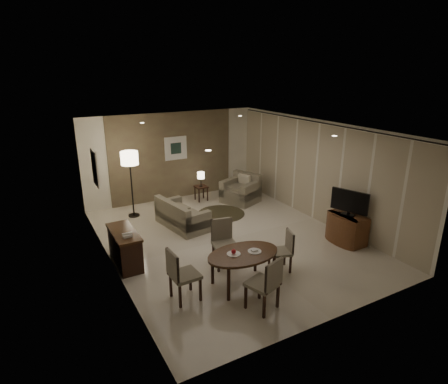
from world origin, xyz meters
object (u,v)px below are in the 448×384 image
dining_table (243,269)px  chair_near (262,283)px  chair_far (225,244)px  chair_left (185,274)px  tv_cabinet (347,228)px  console_desk (125,248)px  floor_lamp (132,185)px  armchair (240,189)px  chair_right (280,251)px  sofa (182,213)px  side_table (201,193)px

dining_table → chair_near: chair_near is taller
dining_table → chair_far: 0.81m
chair_left → tv_cabinet: bearing=-89.0°
console_desk → floor_lamp: (0.91, 2.58, 0.55)m
chair_far → console_desk: bearing=160.2°
tv_cabinet → armchair: armchair is taller
chair_left → chair_far: bearing=-62.8°
chair_far → chair_left: size_ratio=1.00×
chair_right → tv_cabinet: bearing=114.7°
dining_table → chair_far: (0.05, 0.80, 0.16)m
chair_far → tv_cabinet: bearing=3.7°
chair_near → chair_left: bearing=-59.3°
console_desk → chair_right: bearing=-33.3°
dining_table → sofa: size_ratio=0.92×
dining_table → floor_lamp: bearing=100.7°
tv_cabinet → armchair: size_ratio=0.92×
sofa → floor_lamp: floor_lamp is taller
side_table → tv_cabinet: bearing=-67.9°
chair_left → chair_right: size_ratio=1.17×
console_desk → side_table: console_desk is taller
chair_right → armchair: 4.14m
chair_right → side_table: (0.43, 4.61, -0.19)m
armchair → side_table: size_ratio=2.10×
armchair → dining_table: bearing=-53.9°
chair_near → side_table: bearing=-123.9°
armchair → sofa: bearing=-92.6°
chair_left → floor_lamp: bearing=-6.7°
tv_cabinet → sofa: size_ratio=0.58×
chair_far → armchair: (2.32, 3.20, -0.06)m
sofa → chair_far: bearing=169.6°
armchair → chair_near: bearing=-50.6°
sofa → floor_lamp: size_ratio=0.84×
side_table → floor_lamp: floor_lamp is taller
armchair → tv_cabinet: bearing=-11.3°
console_desk → side_table: 4.22m
chair_right → armchair: size_ratio=0.87×
tv_cabinet → floor_lamp: 5.73m
tv_cabinet → dining_table: tv_cabinet is taller
chair_far → floor_lamp: size_ratio=0.54×
console_desk → chair_near: bearing=-58.2°
floor_lamp → chair_right: bearing=-67.6°
tv_cabinet → dining_table: size_ratio=0.63×
armchair → chair_left: bearing=-65.4°
side_table → floor_lamp: size_ratio=0.25×
armchair → floor_lamp: (-3.22, 0.46, 0.49)m
chair_right → side_table: bearing=-167.8°
sofa → chair_near: bearing=167.7°
console_desk → armchair: (4.13, 2.12, 0.06)m
armchair → chair_far: bearing=-59.2°
tv_cabinet → armchair: 3.70m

